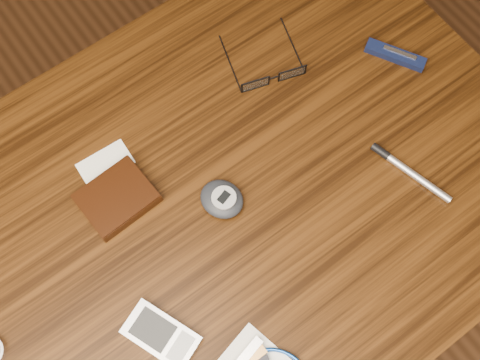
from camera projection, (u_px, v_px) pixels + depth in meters
The scene contains 8 objects.
ground at pixel (226, 298), 1.58m from camera, with size 3.80×3.80×0.00m, color #472814.
desk at pixel (217, 227), 0.98m from camera, with size 1.00×0.70×0.75m.
wallet_and_card at pixel (117, 197), 0.88m from camera, with size 0.11×0.13×0.02m.
eyeglasses at pixel (272, 76), 0.95m from camera, with size 0.14×0.14×0.02m.
pda_phone at pixel (161, 335), 0.81m from camera, with size 0.09×0.11×0.02m.
pedometer at pixel (222, 199), 0.88m from camera, with size 0.07×0.08×0.03m.
pocket_knife at pixel (395, 55), 0.97m from camera, with size 0.07×0.10×0.01m.
silver_pen at pixel (405, 168), 0.90m from camera, with size 0.05×0.14×0.01m.
Camera 1 is at (-0.14, -0.25, 1.59)m, focal length 45.00 mm.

